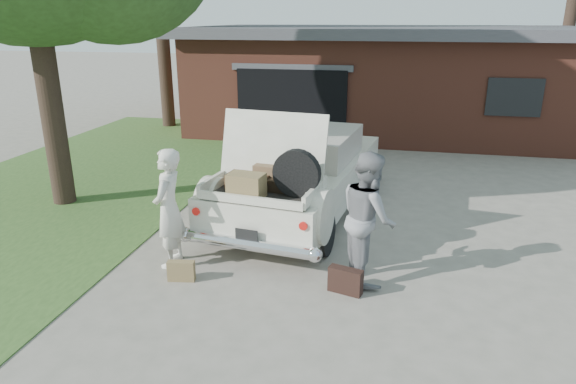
# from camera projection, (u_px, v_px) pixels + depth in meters

# --- Properties ---
(ground) EXTENTS (90.00, 90.00, 0.00)m
(ground) POSITION_uv_depth(u_px,v_px,m) (279.00, 276.00, 7.54)
(ground) COLOR gray
(ground) RESTS_ON ground
(grass_strip) EXTENTS (6.00, 16.00, 0.02)m
(grass_strip) POSITION_uv_depth(u_px,v_px,m) (70.00, 187.00, 11.42)
(grass_strip) COLOR #2D4C1E
(grass_strip) RESTS_ON ground
(house) EXTENTS (12.80, 7.80, 3.30)m
(house) POSITION_uv_depth(u_px,v_px,m) (384.00, 77.00, 17.41)
(house) COLOR brown
(house) RESTS_ON ground
(sedan) EXTENTS (2.72, 5.57, 2.19)m
(sedan) POSITION_uv_depth(u_px,v_px,m) (302.00, 173.00, 9.79)
(sedan) COLOR silver
(sedan) RESTS_ON ground
(woman_left) EXTENTS (0.48, 0.69, 1.82)m
(woman_left) POSITION_uv_depth(u_px,v_px,m) (169.00, 208.00, 7.62)
(woman_left) COLOR beige
(woman_left) RESTS_ON ground
(woman_right) EXTENTS (0.99, 1.11, 1.89)m
(woman_right) POSITION_uv_depth(u_px,v_px,m) (368.00, 217.00, 7.18)
(woman_right) COLOR gray
(woman_right) RESTS_ON ground
(suitcase_left) EXTENTS (0.40, 0.18, 0.30)m
(suitcase_left) POSITION_uv_depth(u_px,v_px,m) (181.00, 271.00, 7.36)
(suitcase_left) COLOR olive
(suitcase_left) RESTS_ON ground
(suitcase_right) EXTENTS (0.49, 0.27, 0.36)m
(suitcase_right) POSITION_uv_depth(u_px,v_px,m) (345.00, 281.00, 7.02)
(suitcase_right) COLOR black
(suitcase_right) RESTS_ON ground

